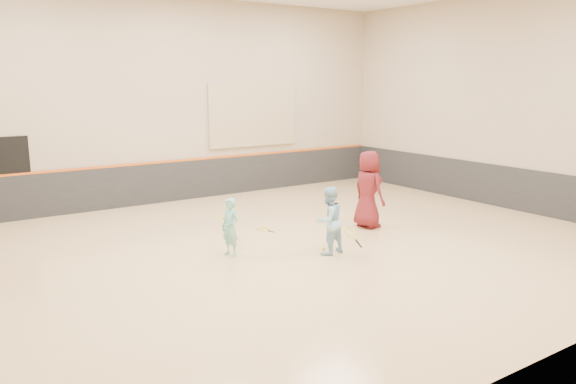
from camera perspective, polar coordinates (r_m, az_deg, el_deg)
room at (r=12.04m, az=-0.43°, el=-2.08°), size 15.04×12.04×6.22m
wainscot_back at (r=17.27m, az=-11.50°, el=1.06°), size 14.90×0.04×1.20m
wainscot_right at (r=17.30m, az=20.61°, el=0.58°), size 0.04×11.90×1.20m
accent_stripe at (r=17.16m, az=-11.57°, el=3.09°), size 14.90×0.03×0.06m
acoustic_panel at (r=18.28m, az=-3.53°, el=7.82°), size 3.20×0.08×2.00m
doorway at (r=16.05m, az=-26.55°, el=1.13°), size 1.10×0.05×2.20m
girl at (r=11.69m, az=-5.89°, el=-3.58°), size 0.39×0.50×1.22m
instructor at (r=11.76m, az=4.16°, el=-2.91°), size 0.76×0.63×1.44m
young_man at (r=13.96m, az=8.17°, el=0.27°), size 0.61×0.94×1.91m
held_racket at (r=11.80m, az=6.28°, el=-4.11°), size 0.49×0.49×0.49m
spare_racket at (r=13.79m, az=-2.57°, el=-3.71°), size 0.65×0.65×0.07m
ball_under_racket at (r=12.16m, az=3.66°, el=-5.78°), size 0.07×0.07×0.07m
ball_in_hand at (r=13.94m, az=9.19°, el=1.44°), size 0.07×0.07×0.07m
ball_beside_spare at (r=14.91m, az=-6.64°, el=-2.62°), size 0.07×0.07×0.07m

